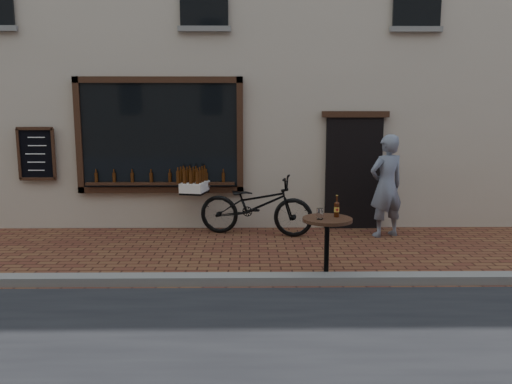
{
  "coord_description": "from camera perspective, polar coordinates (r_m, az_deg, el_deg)",
  "views": [
    {
      "loc": [
        -0.15,
        -6.3,
        2.31
      ],
      "look_at": [
        -0.06,
        1.2,
        1.1
      ],
      "focal_mm": 35.0,
      "sensor_mm": 36.0,
      "label": 1
    }
  ],
  "objects": [
    {
      "name": "ground",
      "position": [
        6.72,
        0.62,
        -10.97
      ],
      "size": [
        90.0,
        90.0,
        0.0
      ],
      "primitive_type": "plane",
      "color": "#58291C",
      "rests_on": "ground"
    },
    {
      "name": "kerb",
      "position": [
        6.88,
        0.58,
        -9.92
      ],
      "size": [
        90.0,
        0.25,
        0.12
      ],
      "primitive_type": "cube",
      "color": "slate",
      "rests_on": "ground"
    },
    {
      "name": "shop_building",
      "position": [
        13.08,
        -0.05,
        21.04
      ],
      "size": [
        28.0,
        6.2,
        10.0
      ],
      "color": "#B8A791",
      "rests_on": "ground"
    },
    {
      "name": "cargo_bicycle",
      "position": [
        9.4,
        -0.29,
        -1.44
      ],
      "size": [
        2.63,
        1.2,
        1.21
      ],
      "rotation": [
        0.0,
        0.0,
        1.36
      ],
      "color": "black",
      "rests_on": "ground"
    },
    {
      "name": "bistro_table",
      "position": [
        6.95,
        8.14,
        -4.97
      ],
      "size": [
        0.68,
        0.68,
        1.17
      ],
      "color": "black",
      "rests_on": "ground"
    },
    {
      "name": "pedestrian",
      "position": [
        9.54,
        14.67,
        0.68
      ],
      "size": [
        0.81,
        0.67,
        1.9
      ],
      "primitive_type": "imported",
      "rotation": [
        0.0,
        0.0,
        3.51
      ],
      "color": "slate",
      "rests_on": "ground"
    }
  ]
}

